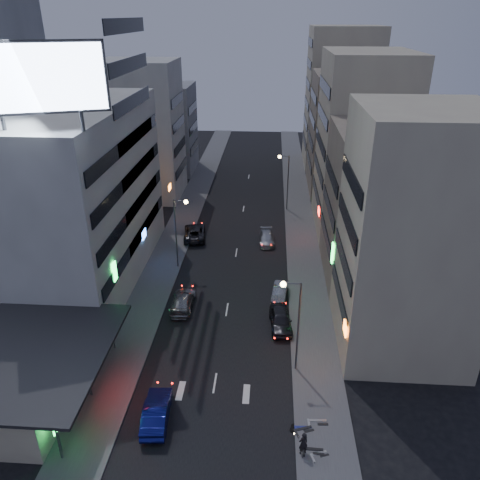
# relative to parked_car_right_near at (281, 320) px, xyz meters

# --- Properties ---
(ground) EXTENTS (180.00, 180.00, 0.00)m
(ground) POSITION_rel_parked_car_right_near_xyz_m (-5.13, -11.58, -0.80)
(ground) COLOR black
(ground) RESTS_ON ground
(sidewalk_left) EXTENTS (4.00, 120.00, 0.12)m
(sidewalk_left) POSITION_rel_parked_car_right_near_xyz_m (-13.13, 18.42, -0.74)
(sidewalk_left) COLOR #4C4C4F
(sidewalk_left) RESTS_ON ground
(sidewalk_right) EXTENTS (4.00, 120.00, 0.12)m
(sidewalk_right) POSITION_rel_parked_car_right_near_xyz_m (2.87, 18.42, -0.74)
(sidewalk_right) COLOR #4C4C4F
(sidewalk_right) RESTS_ON ground
(food_court) EXTENTS (11.00, 13.00, 3.88)m
(food_court) POSITION_rel_parked_car_right_near_xyz_m (-19.03, -9.58, 1.19)
(food_court) COLOR #BFB796
(food_court) RESTS_ON ground
(white_building) EXTENTS (14.00, 24.00, 18.00)m
(white_building) POSITION_rel_parked_car_right_near_xyz_m (-22.13, 8.42, 8.20)
(white_building) COLOR silver
(white_building) RESTS_ON ground
(shophouse_near) EXTENTS (10.00, 11.00, 20.00)m
(shophouse_near) POSITION_rel_parked_car_right_near_xyz_m (9.87, -1.08, 9.20)
(shophouse_near) COLOR #BFB796
(shophouse_near) RESTS_ON ground
(shophouse_mid) EXTENTS (11.00, 12.00, 16.00)m
(shophouse_mid) POSITION_rel_parked_car_right_near_xyz_m (10.37, 10.42, 7.20)
(shophouse_mid) COLOR gray
(shophouse_mid) RESTS_ON ground
(shophouse_far) EXTENTS (10.00, 14.00, 22.00)m
(shophouse_far) POSITION_rel_parked_car_right_near_xyz_m (9.87, 23.42, 10.20)
(shophouse_far) COLOR #BFB796
(shophouse_far) RESTS_ON ground
(far_left_a) EXTENTS (11.00, 10.00, 20.00)m
(far_left_a) POSITION_rel_parked_car_right_near_xyz_m (-20.63, 33.42, 9.20)
(far_left_a) COLOR silver
(far_left_a) RESTS_ON ground
(far_left_b) EXTENTS (12.00, 10.00, 15.00)m
(far_left_b) POSITION_rel_parked_car_right_near_xyz_m (-21.13, 46.42, 6.70)
(far_left_b) COLOR gray
(far_left_b) RESTS_ON ground
(far_right_a) EXTENTS (11.00, 12.00, 18.00)m
(far_right_a) POSITION_rel_parked_car_right_near_xyz_m (10.37, 38.42, 8.20)
(far_right_a) COLOR gray
(far_right_a) RESTS_ON ground
(far_right_b) EXTENTS (12.00, 12.00, 24.00)m
(far_right_b) POSITION_rel_parked_car_right_near_xyz_m (10.87, 52.42, 11.20)
(far_right_b) COLOR #BFB796
(far_right_b) RESTS_ON ground
(billboard) EXTENTS (9.52, 3.75, 6.20)m
(billboard) POSITION_rel_parked_car_right_near_xyz_m (-18.12, -1.61, 20.86)
(billboard) COLOR #595B60
(billboard) RESTS_ON white_building
(street_lamp_right_near) EXTENTS (1.60, 0.44, 8.02)m
(street_lamp_right_near) POSITION_rel_parked_car_right_near_xyz_m (0.77, -5.58, 4.57)
(street_lamp_right_near) COLOR #595B60
(street_lamp_right_near) RESTS_ON sidewalk_right
(street_lamp_left) EXTENTS (1.60, 0.44, 8.02)m
(street_lamp_left) POSITION_rel_parked_car_right_near_xyz_m (-11.04, 10.42, 4.57)
(street_lamp_left) COLOR #595B60
(street_lamp_left) RESTS_ON sidewalk_left
(street_lamp_right_far) EXTENTS (1.60, 0.44, 8.02)m
(street_lamp_right_far) POSITION_rel_parked_car_right_near_xyz_m (0.77, 28.42, 4.57)
(street_lamp_right_far) COLOR #595B60
(street_lamp_right_far) RESTS_ON sidewalk_right
(parked_car_right_near) EXTENTS (2.30, 4.84, 1.60)m
(parked_car_right_near) POSITION_rel_parked_car_right_near_xyz_m (0.00, 0.00, 0.00)
(parked_car_right_near) COLOR #26252A
(parked_car_right_near) RESTS_ON ground
(parked_car_right_mid) EXTENTS (1.82, 4.01, 1.28)m
(parked_car_right_mid) POSITION_rel_parked_car_right_near_xyz_m (-0.05, 4.88, -0.16)
(parked_car_right_mid) COLOR #9FA2A7
(parked_car_right_mid) RESTS_ON ground
(parked_car_left) EXTENTS (3.36, 5.97, 1.58)m
(parked_car_left) POSITION_rel_parked_car_right_near_xyz_m (-10.73, 18.14, -0.01)
(parked_car_left) COLOR #242429
(parked_car_left) RESTS_ON ground
(parked_car_right_far) EXTENTS (2.09, 4.54, 1.29)m
(parked_car_right_far) POSITION_rel_parked_car_right_near_xyz_m (-1.55, 17.31, -0.16)
(parked_car_right_far) COLOR #A8ABB0
(parked_car_right_far) RESTS_ON ground
(road_car_blue) EXTENTS (2.06, 4.90, 1.57)m
(road_car_blue) POSITION_rel_parked_car_right_near_xyz_m (-8.75, -11.49, -0.01)
(road_car_blue) COLOR navy
(road_car_blue) RESTS_ON ground
(road_car_silver) EXTENTS (2.14, 5.11, 1.48)m
(road_car_silver) POSITION_rel_parked_car_right_near_xyz_m (-9.43, 2.54, -0.06)
(road_car_silver) COLOR gray
(road_car_silver) RESTS_ON ground
(person) EXTENTS (0.76, 0.67, 1.76)m
(person) POSITION_rel_parked_car_right_near_xyz_m (1.31, -13.67, 0.20)
(person) COLOR black
(person) RESTS_ON sidewalk_right
(scooter_black_a) EXTENTS (0.76, 2.07, 1.25)m
(scooter_black_a) POSITION_rel_parked_car_right_near_xyz_m (2.70, -13.23, -0.05)
(scooter_black_a) COLOR black
(scooter_black_a) RESTS_ON sidewalk_right
(scooter_silver_a) EXTENTS (1.12, 1.80, 1.04)m
(scooter_silver_a) POSITION_rel_parked_car_right_near_xyz_m (2.86, -13.31, -0.16)
(scooter_silver_a) COLOR #ABACB3
(scooter_silver_a) RESTS_ON sidewalk_right
(scooter_blue) EXTENTS (0.69, 1.80, 1.08)m
(scooter_blue) POSITION_rel_parked_car_right_near_xyz_m (2.05, -11.40, -0.14)
(scooter_blue) COLOR navy
(scooter_blue) RESTS_ON sidewalk_right
(scooter_black_b) EXTENTS (1.25, 2.02, 1.17)m
(scooter_black_b) POSITION_rel_parked_car_right_near_xyz_m (2.01, -11.34, -0.09)
(scooter_black_b) COLOR black
(scooter_black_b) RESTS_ON sidewalk_right
(scooter_silver_b) EXTENTS (0.78, 2.07, 1.24)m
(scooter_silver_b) POSITION_rel_parked_car_right_near_xyz_m (3.16, -10.75, -0.06)
(scooter_silver_b) COLOR #A5A6AD
(scooter_silver_b) RESTS_ON sidewalk_right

